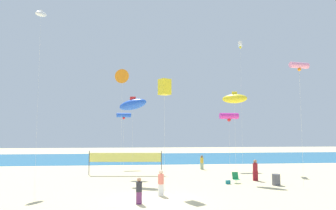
% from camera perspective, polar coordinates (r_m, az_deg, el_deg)
% --- Properties ---
extents(ground_plane, '(120.00, 120.00, 0.00)m').
position_cam_1_polar(ground_plane, '(19.89, -2.81, -17.61)').
color(ground_plane, beige).
extents(ocean_band, '(120.00, 20.00, 0.01)m').
position_cam_1_polar(ocean_band, '(49.49, -4.34, -9.95)').
color(ocean_band, '#1E6B99').
rests_on(ocean_band, ground).
extents(beachgoer_maroon_shirt, '(0.42, 0.42, 1.84)m').
position_cam_1_polar(beachgoer_maroon_shirt, '(28.25, 16.17, -11.62)').
color(beachgoer_maroon_shirt, maroon).
rests_on(beachgoer_maroon_shirt, ground).
extents(beachgoer_mustard_shirt, '(0.36, 0.36, 1.59)m').
position_cam_1_polar(beachgoer_mustard_shirt, '(35.17, 6.42, -10.62)').
color(beachgoer_mustard_shirt, '#99B28C').
rests_on(beachgoer_mustard_shirt, ground).
extents(beachgoer_coral_shirt, '(0.40, 0.40, 1.73)m').
position_cam_1_polar(beachgoer_coral_shirt, '(21.10, -1.36, -14.32)').
color(beachgoer_coral_shirt, white).
rests_on(beachgoer_coral_shirt, ground).
extents(beachgoer_charcoal_shirt, '(0.36, 0.36, 1.58)m').
position_cam_1_polar(beachgoer_charcoal_shirt, '(18.90, -5.50, -15.65)').
color(beachgoer_charcoal_shirt, '#7A3872').
rests_on(beachgoer_charcoal_shirt, ground).
extents(folding_beach_chair, '(0.52, 0.65, 0.89)m').
position_cam_1_polar(folding_beach_chair, '(26.69, 12.69, -13.21)').
color(folding_beach_chair, '#1E8C4C').
rests_on(folding_beach_chair, ground).
extents(trash_barrel, '(0.66, 0.66, 0.89)m').
position_cam_1_polar(trash_barrel, '(26.55, 19.77, -13.14)').
color(trash_barrel, '#595960').
rests_on(trash_barrel, ground).
extents(volleyball_net, '(7.26, 0.69, 2.40)m').
position_cam_1_polar(volleyball_net, '(30.83, -8.07, -9.97)').
color(volleyball_net, '#4C4C51').
rests_on(volleyball_net, ground).
extents(beach_handbag, '(0.38, 0.19, 0.30)m').
position_cam_1_polar(beach_handbag, '(26.11, 11.29, -14.12)').
color(beach_handbag, '#19727A').
rests_on(beach_handbag, ground).
extents(kite_blue_tube, '(1.81, 0.76, 6.55)m').
position_cam_1_polar(kite_blue_tube, '(37.16, -8.37, -1.95)').
color(kite_blue_tube, silver).
rests_on(kite_blue_tube, ground).
extents(kite_yellow_box, '(1.04, 1.04, 8.35)m').
position_cam_1_polar(kite_yellow_box, '(23.19, -0.65, 3.42)').
color(kite_yellow_box, silver).
rests_on(kite_yellow_box, ground).
extents(kite_magenta_tube, '(2.20, 0.83, 6.44)m').
position_cam_1_polar(kite_magenta_tube, '(35.61, 11.47, -2.09)').
color(kite_magenta_tube, silver).
rests_on(kite_magenta_tube, ground).
extents(kite_blue_inflatable, '(2.86, 1.84, 7.43)m').
position_cam_1_polar(kite_blue_inflatable, '(27.13, -6.68, 0.09)').
color(kite_blue_inflatable, silver).
rests_on(kite_blue_inflatable, ground).
extents(kite_white_tube, '(0.99, 1.60, 15.33)m').
position_cam_1_polar(kite_white_tube, '(39.31, 13.50, 10.95)').
color(kite_white_tube, silver).
rests_on(kite_white_tube, ground).
extents(kite_yellow_inflatable, '(2.38, 2.20, 7.96)m').
position_cam_1_polar(kite_yellow_inflatable, '(28.24, 12.47, 1.17)').
color(kite_yellow_inflatable, silver).
rests_on(kite_yellow_inflatable, ground).
extents(kite_orange_delta, '(1.58, 0.52, 11.06)m').
position_cam_1_polar(kite_orange_delta, '(33.26, -8.67, 5.36)').
color(kite_orange_delta, silver).
rests_on(kite_orange_delta, ground).
extents(kite_white_inflatable, '(1.06, 1.54, 15.59)m').
position_cam_1_polar(kite_white_inflatable, '(31.53, -22.90, 15.50)').
color(kite_white_inflatable, silver).
rests_on(kite_white_inflatable, ground).
extents(kite_pink_tube, '(1.62, 0.72, 9.71)m').
position_cam_1_polar(kite_pink_tube, '(25.84, 23.56, 6.82)').
color(kite_pink_tube, silver).
rests_on(kite_pink_tube, ground).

